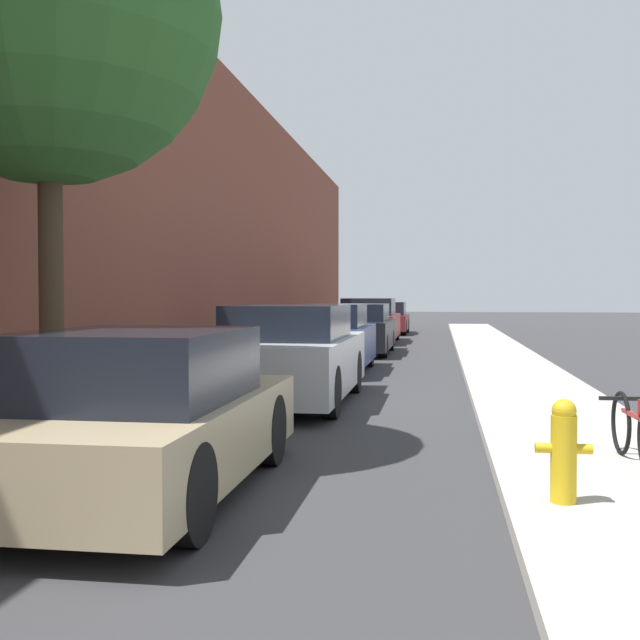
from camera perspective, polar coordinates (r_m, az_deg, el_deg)
ground_plane at (r=15.27m, az=3.37°, el=-4.28°), size 120.00×120.00×0.00m
sidewalk_left at (r=15.80m, az=-7.18°, el=-3.87°), size 2.00×52.00×0.12m
sidewalk_right at (r=15.27m, az=14.29°, el=-4.11°), size 2.00×52.00×0.12m
building_facade_left at (r=16.28m, az=-11.87°, el=9.02°), size 0.70×52.00×7.35m
parked_car_champagne at (r=6.53m, az=-12.80°, el=-6.92°), size 1.74×3.92×1.35m
parked_car_silver at (r=11.70m, az=-2.13°, el=-2.65°), size 1.78×4.48×1.48m
parked_car_navy at (r=16.52m, az=0.29°, el=-1.43°), size 1.89×3.93×1.44m
parked_car_black at (r=21.59m, az=2.78°, el=-0.72°), size 1.82×4.40×1.38m
parked_car_red at (r=26.79m, az=3.63°, el=-0.11°), size 1.90×4.60×1.52m
parked_car_maroon at (r=32.79m, az=4.88°, el=0.10°), size 1.78×4.11×1.33m
street_tree_near at (r=8.66m, az=-19.27°, el=20.48°), size 3.41×3.41×6.01m
fire_hydrant at (r=6.00m, az=17.40°, el=-9.02°), size 0.40×0.19×0.76m
bicycle at (r=7.53m, az=22.00°, el=-7.45°), size 0.44×1.48×0.60m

